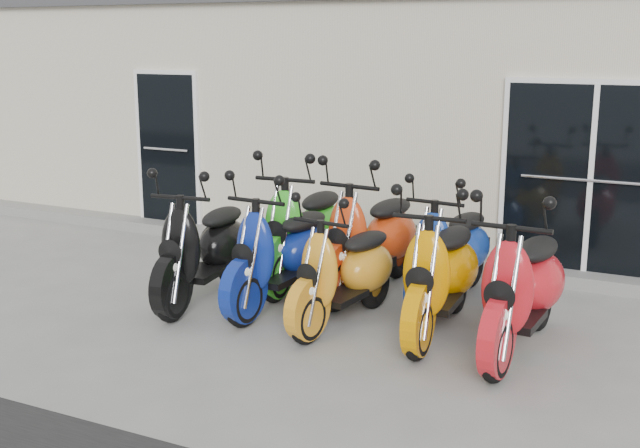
{
  "coord_description": "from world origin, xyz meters",
  "views": [
    {
      "loc": [
        3.8,
        -7.07,
        2.73
      ],
      "look_at": [
        0.0,
        0.6,
        0.75
      ],
      "focal_mm": 45.0,
      "sensor_mm": 36.0,
      "label": 1
    }
  ],
  "objects_px": {
    "scooter_front_blue": "(282,237)",
    "scooter_back_green": "(304,216)",
    "scooter_front_orange_b": "(441,257)",
    "scooter_front_red": "(524,270)",
    "scooter_back_blue": "(451,236)",
    "scooter_front_black": "(204,233)",
    "scooter_front_orange_a": "(345,257)",
    "scooter_back_red": "(371,223)"
  },
  "relations": [
    {
      "from": "scooter_front_black",
      "to": "scooter_front_red",
      "type": "distance_m",
      "value": 3.34
    },
    {
      "from": "scooter_back_blue",
      "to": "scooter_back_green",
      "type": "bearing_deg",
      "value": -170.21
    },
    {
      "from": "scooter_front_red",
      "to": "scooter_back_green",
      "type": "height_order",
      "value": "scooter_back_green"
    },
    {
      "from": "scooter_back_green",
      "to": "scooter_back_blue",
      "type": "xyz_separation_m",
      "value": [
        1.68,
        0.11,
        -0.08
      ]
    },
    {
      "from": "scooter_back_red",
      "to": "scooter_back_blue",
      "type": "bearing_deg",
      "value": 11.91
    },
    {
      "from": "scooter_front_red",
      "to": "scooter_back_green",
      "type": "bearing_deg",
      "value": 162.38
    },
    {
      "from": "scooter_front_blue",
      "to": "scooter_back_green",
      "type": "bearing_deg",
      "value": 105.47
    },
    {
      "from": "scooter_front_red",
      "to": "scooter_back_green",
      "type": "xyz_separation_m",
      "value": [
        -2.68,
        1.0,
        0.02
      ]
    },
    {
      "from": "scooter_front_orange_a",
      "to": "scooter_front_blue",
      "type": "bearing_deg",
      "value": 174.22
    },
    {
      "from": "scooter_front_black",
      "to": "scooter_front_blue",
      "type": "bearing_deg",
      "value": 6.39
    },
    {
      "from": "scooter_front_black",
      "to": "scooter_front_orange_b",
      "type": "distance_m",
      "value": 2.55
    },
    {
      "from": "scooter_front_black",
      "to": "scooter_front_blue",
      "type": "xyz_separation_m",
      "value": [
        0.83,
        0.19,
        -0.0
      ]
    },
    {
      "from": "scooter_front_orange_a",
      "to": "scooter_back_green",
      "type": "xyz_separation_m",
      "value": [
        -0.97,
        1.02,
        0.11
      ]
    },
    {
      "from": "scooter_front_black",
      "to": "scooter_front_orange_a",
      "type": "xyz_separation_m",
      "value": [
        1.63,
        0.01,
        -0.07
      ]
    },
    {
      "from": "scooter_front_red",
      "to": "scooter_back_blue",
      "type": "relative_size",
      "value": 1.08
    },
    {
      "from": "scooter_front_black",
      "to": "scooter_front_blue",
      "type": "distance_m",
      "value": 0.86
    },
    {
      "from": "scooter_front_blue",
      "to": "scooter_back_blue",
      "type": "height_order",
      "value": "scooter_front_blue"
    },
    {
      "from": "scooter_front_orange_b",
      "to": "scooter_back_blue",
      "type": "xyz_separation_m",
      "value": [
        -0.2,
        0.97,
        -0.04
      ]
    },
    {
      "from": "scooter_front_blue",
      "to": "scooter_front_orange_b",
      "type": "distance_m",
      "value": 1.71
    },
    {
      "from": "scooter_front_orange_a",
      "to": "scooter_front_red",
      "type": "distance_m",
      "value": 1.71
    },
    {
      "from": "scooter_front_blue",
      "to": "scooter_back_blue",
      "type": "distance_m",
      "value": 1.77
    },
    {
      "from": "scooter_back_red",
      "to": "scooter_back_green",
      "type": "bearing_deg",
      "value": -173.95
    },
    {
      "from": "scooter_front_red",
      "to": "scooter_back_blue",
      "type": "xyz_separation_m",
      "value": [
        -1.0,
        1.1,
        -0.06
      ]
    },
    {
      "from": "scooter_front_blue",
      "to": "scooter_back_blue",
      "type": "bearing_deg",
      "value": 35.6
    },
    {
      "from": "scooter_front_blue",
      "to": "scooter_front_orange_a",
      "type": "bearing_deg",
      "value": -9.64
    },
    {
      "from": "scooter_front_orange_b",
      "to": "scooter_front_red",
      "type": "height_order",
      "value": "scooter_front_red"
    },
    {
      "from": "scooter_front_orange_a",
      "to": "scooter_back_red",
      "type": "relative_size",
      "value": 0.87
    },
    {
      "from": "scooter_front_black",
      "to": "scooter_back_blue",
      "type": "height_order",
      "value": "scooter_front_black"
    },
    {
      "from": "scooter_front_orange_a",
      "to": "scooter_back_green",
      "type": "relative_size",
      "value": 0.86
    },
    {
      "from": "scooter_front_orange_a",
      "to": "scooter_back_red",
      "type": "bearing_deg",
      "value": 106.34
    },
    {
      "from": "scooter_front_orange_b",
      "to": "scooter_back_red",
      "type": "bearing_deg",
      "value": 137.89
    },
    {
      "from": "scooter_front_orange_b",
      "to": "scooter_front_red",
      "type": "relative_size",
      "value": 0.98
    },
    {
      "from": "scooter_front_orange_a",
      "to": "scooter_back_green",
      "type": "distance_m",
      "value": 1.41
    },
    {
      "from": "scooter_front_blue",
      "to": "scooter_back_green",
      "type": "relative_size",
      "value": 0.94
    },
    {
      "from": "scooter_front_blue",
      "to": "scooter_back_blue",
      "type": "xyz_separation_m",
      "value": [
        1.5,
        0.94,
        -0.03
      ]
    },
    {
      "from": "scooter_front_orange_b",
      "to": "scooter_back_blue",
      "type": "bearing_deg",
      "value": 98.82
    },
    {
      "from": "scooter_front_orange_a",
      "to": "scooter_front_black",
      "type": "bearing_deg",
      "value": -172.3
    },
    {
      "from": "scooter_front_black",
      "to": "scooter_front_orange_a",
      "type": "relative_size",
      "value": 1.1
    },
    {
      "from": "scooter_front_blue",
      "to": "scooter_back_red",
      "type": "xyz_separation_m",
      "value": [
        0.64,
        0.84,
        0.04
      ]
    },
    {
      "from": "scooter_front_black",
      "to": "scooter_front_red",
      "type": "xyz_separation_m",
      "value": [
        3.34,
        0.03,
        0.02
      ]
    },
    {
      "from": "scooter_front_black",
      "to": "scooter_back_blue",
      "type": "xyz_separation_m",
      "value": [
        2.34,
        1.13,
        -0.03
      ]
    },
    {
      "from": "scooter_front_black",
      "to": "scooter_front_orange_a",
      "type": "height_order",
      "value": "scooter_front_black"
    }
  ]
}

